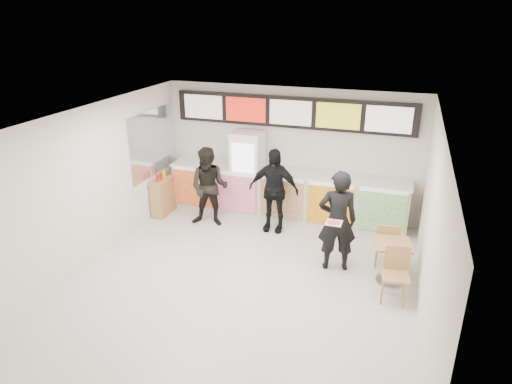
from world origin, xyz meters
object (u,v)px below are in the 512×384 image
at_px(customer_main, 337,221).
at_px(customer_left, 209,187).
at_px(service_counter, 285,195).
at_px(cafe_table, 392,255).
at_px(drinks_fridge, 248,173).
at_px(condiment_ledge, 163,196).
at_px(customer_mid, 273,190).

distance_m(customer_main, customer_left, 3.16).
xyz_separation_m(service_counter, cafe_table, (2.50, -2.07, -0.03)).
xyz_separation_m(service_counter, customer_main, (1.48, -1.89, 0.41)).
xyz_separation_m(service_counter, customer_left, (-1.52, -0.89, 0.33)).
relative_size(drinks_fridge, customer_left, 1.10).
height_order(service_counter, cafe_table, service_counter).
bearing_deg(customer_main, service_counter, -67.13).
bearing_deg(condiment_ledge, customer_main, -15.47).
bearing_deg(customer_main, condiment_ledge, -30.72).
xyz_separation_m(drinks_fridge, condiment_ledge, (-1.89, -0.71, -0.55)).
distance_m(drinks_fridge, customer_left, 1.09).
bearing_deg(condiment_ledge, customer_left, -8.59).
xyz_separation_m(customer_left, condiment_ledge, (-1.30, 0.20, -0.46)).
xyz_separation_m(customer_main, cafe_table, (1.02, -0.18, -0.43)).
height_order(drinks_fridge, cafe_table, drinks_fridge).
bearing_deg(customer_mid, customer_left, -173.87).
bearing_deg(customer_left, condiment_ledge, 163.32).
height_order(drinks_fridge, customer_left, drinks_fridge).
relative_size(drinks_fridge, cafe_table, 1.21).
height_order(customer_left, customer_mid, customer_mid).
distance_m(drinks_fridge, customer_main, 3.08).
distance_m(service_counter, drinks_fridge, 1.03).
height_order(service_counter, drinks_fridge, drinks_fridge).
bearing_deg(drinks_fridge, condiment_ledge, -159.23).
bearing_deg(cafe_table, drinks_fridge, 139.33).
height_order(service_counter, customer_left, customer_left).
bearing_deg(condiment_ledge, service_counter, 13.91).
bearing_deg(customer_main, drinks_fridge, -53.49).
distance_m(drinks_fridge, condiment_ledge, 2.09).
bearing_deg(drinks_fridge, cafe_table, -31.26).
height_order(drinks_fridge, customer_main, drinks_fridge).
relative_size(service_counter, customer_main, 2.84).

